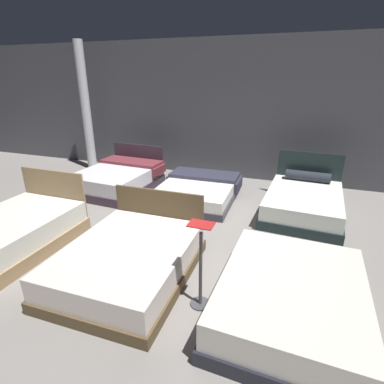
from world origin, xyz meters
The scene contains 10 objects.
ground_plane centered at (0.00, 0.00, -0.01)m, with size 18.00×18.00×0.02m, color gray.
showroom_back_wall centered at (0.00, 3.58, 1.75)m, with size 18.00×0.06×3.50m, color #47474C.
bed_0 centered at (-2.15, -1.24, 0.27)m, with size 1.44×1.98×1.03m.
bed_1 centered at (-0.03, -1.27, 0.24)m, with size 1.64×2.10×0.91m.
bed_2 centered at (2.08, -1.33, 0.24)m, with size 1.65×2.06×0.50m.
bed_3 centered at (-2.07, 1.66, 0.27)m, with size 1.73×2.07×0.92m.
bed_4 centered at (-0.04, 1.69, 0.20)m, with size 1.71×1.95×0.45m.
bed_5 centered at (2.18, 1.67, 0.25)m, with size 1.55×2.11×1.05m.
price_sign centered at (1.07, -1.49, 0.42)m, with size 0.28×0.24×1.09m.
support_pillar centered at (-3.82, 2.93, 1.75)m, with size 0.26×0.26×3.50m, color silver.
Camera 1 is at (1.96, -4.26, 2.58)m, focal length 28.05 mm.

